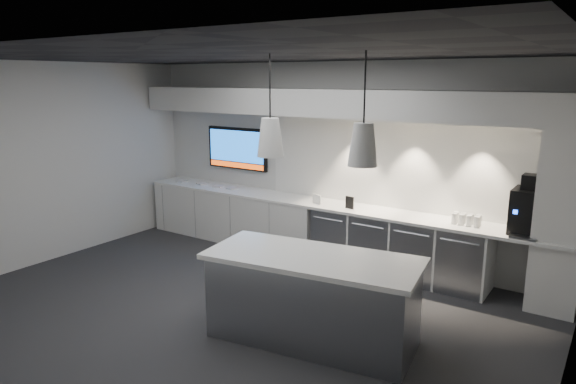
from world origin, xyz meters
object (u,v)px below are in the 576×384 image
Objects in this scene: bin at (233,294)px; island at (312,298)px; wall_tv at (237,148)px; coffee_machine at (529,210)px.

island is at bearing -2.03° from bin.
wall_tv is 1.72× the size of coffee_machine.
bin is at bearing 169.54° from island.
island is at bearing -125.63° from coffee_machine.
island reaches higher than bin.
island is 5.10× the size of bin.
coffee_machine is at bearing 38.50° from bin.
wall_tv is 4.77m from coffee_machine.
coffee_machine is at bearing -2.97° from wall_tv.
wall_tv reaches higher than coffee_machine.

